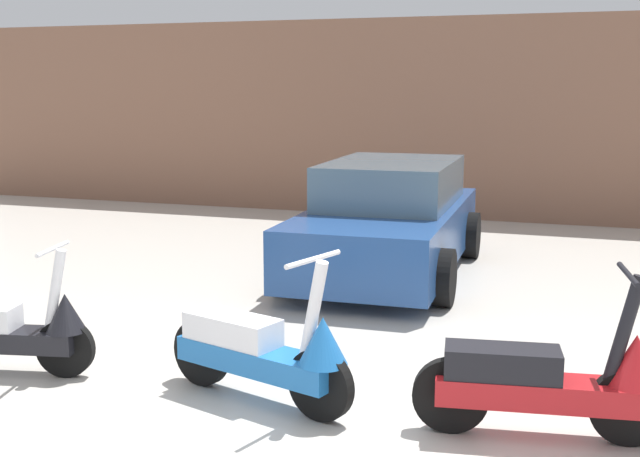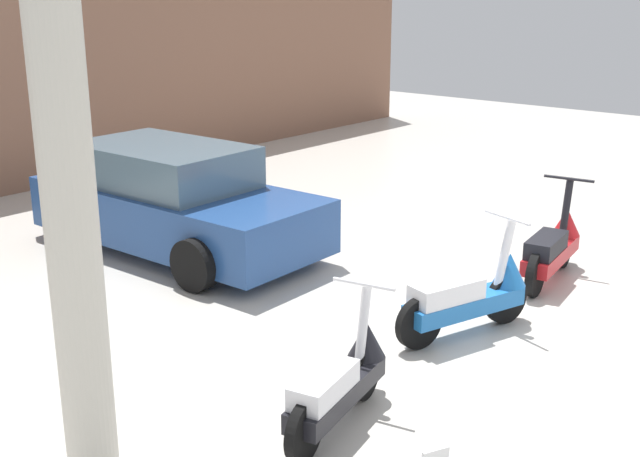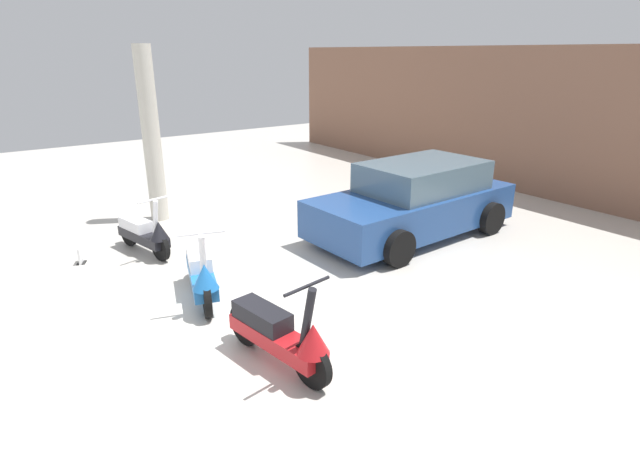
# 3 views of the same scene
# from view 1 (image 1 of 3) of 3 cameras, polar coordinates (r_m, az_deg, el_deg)

# --- Properties ---
(ground_plane) EXTENTS (28.00, 28.00, 0.00)m
(ground_plane) POSITION_cam_1_polar(r_m,az_deg,el_deg) (5.18, -1.37, -14.93)
(ground_plane) COLOR beige
(wall_back) EXTENTS (19.60, 0.12, 3.28)m
(wall_back) POSITION_cam_1_polar(r_m,az_deg,el_deg) (13.32, 11.79, 7.59)
(wall_back) COLOR #845B47
(wall_back) RESTS_ON ground_plane
(scooter_front_left) EXTENTS (1.43, 0.61, 1.01)m
(scooter_front_left) POSITION_cam_1_polar(r_m,az_deg,el_deg) (6.60, -21.19, -6.70)
(scooter_front_left) COLOR black
(scooter_front_left) RESTS_ON ground_plane
(scooter_front_right) EXTENTS (1.54, 0.76, 1.10)m
(scooter_front_right) POSITION_cam_1_polar(r_m,az_deg,el_deg) (5.62, -3.93, -8.60)
(scooter_front_right) COLOR black
(scooter_front_right) RESTS_ON ground_plane
(scooter_front_center) EXTENTS (1.57, 0.60, 1.10)m
(scooter_front_center) POSITION_cam_1_polar(r_m,az_deg,el_deg) (5.27, 16.09, -10.30)
(scooter_front_center) COLOR black
(scooter_front_center) RESTS_ON ground_plane
(car_rear_left) EXTENTS (1.96, 3.91, 1.31)m
(car_rear_left) POSITION_cam_1_polar(r_m,az_deg,el_deg) (9.43, 4.89, 0.57)
(car_rear_left) COLOR navy
(car_rear_left) RESTS_ON ground_plane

